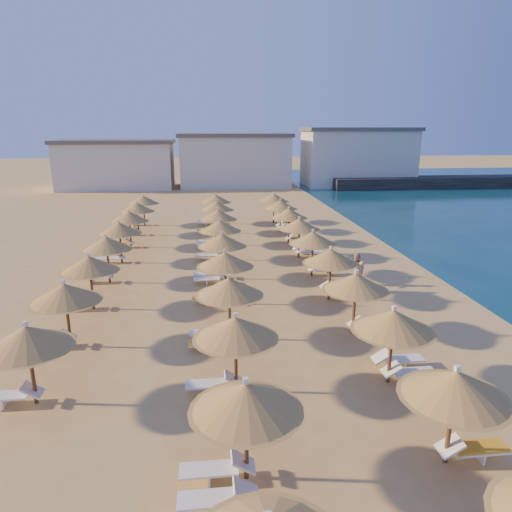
{
  "coord_description": "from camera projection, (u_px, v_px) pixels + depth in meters",
  "views": [
    {
      "loc": [
        -2.84,
        -20.11,
        8.19
      ],
      "look_at": [
        -0.23,
        4.0,
        1.3
      ],
      "focal_mm": 32.0,
      "sensor_mm": 36.0,
      "label": 1
    }
  ],
  "objects": [
    {
      "name": "parasol_row_west",
      "position": [
        223.0,
        250.0,
        23.1
      ],
      "size": [
        2.7,
        36.72,
        2.72
      ],
      "color": "brown",
      "rests_on": "ground"
    },
    {
      "name": "parasol_row_east",
      "position": [
        321.0,
        247.0,
        23.63
      ],
      "size": [
        2.7,
        36.72,
        2.72
      ],
      "color": "brown",
      "rests_on": "ground"
    },
    {
      "name": "ground",
      "position": [
        270.0,
        305.0,
        21.76
      ],
      "size": [
        220.0,
        220.0,
        0.0
      ],
      "primitive_type": "plane",
      "color": "tan",
      "rests_on": "ground"
    },
    {
      "name": "beachgoer_b",
      "position": [
        356.0,
        270.0,
        24.19
      ],
      "size": [
        0.75,
        0.92,
        1.77
      ],
      "primitive_type": "imported",
      "rotation": [
        0.0,
        0.0,
        -1.47
      ],
      "color": "tan",
      "rests_on": "ground"
    },
    {
      "name": "parasol_row_inland",
      "position": [
        113.0,
        236.0,
        26.08
      ],
      "size": [
        2.7,
        29.16,
        2.72
      ],
      "color": "brown",
      "rests_on": "ground"
    },
    {
      "name": "beachgoer_c",
      "position": [
        307.0,
        242.0,
        30.17
      ],
      "size": [
        0.91,
        1.04,
        1.68
      ],
      "primitive_type": "imported",
      "rotation": [
        0.0,
        0.0,
        -0.95
      ],
      "color": "tan",
      "rests_on": "ground"
    },
    {
      "name": "loungers",
      "position": [
        233.0,
        280.0,
        24.24
      ],
      "size": [
        14.42,
        34.56,
        0.66
      ],
      "color": "white",
      "rests_on": "ground"
    },
    {
      "name": "hotel_blocks",
      "position": [
        247.0,
        160.0,
        64.11
      ],
      "size": [
        49.35,
        9.29,
        8.1
      ],
      "color": "silver",
      "rests_on": "ground"
    },
    {
      "name": "beachgoer_a",
      "position": [
        361.0,
        277.0,
        23.22
      ],
      "size": [
        0.48,
        0.65,
        1.65
      ],
      "primitive_type": "imported",
      "rotation": [
        0.0,
        0.0,
        -1.72
      ],
      "color": "tan",
      "rests_on": "ground"
    },
    {
      "name": "jetty",
      "position": [
        438.0,
        182.0,
        63.41
      ],
      "size": [
        30.03,
        4.27,
        1.5
      ],
      "primitive_type": "cube",
      "rotation": [
        0.0,
        0.0,
        0.01
      ],
      "color": "black",
      "rests_on": "ground"
    }
  ]
}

